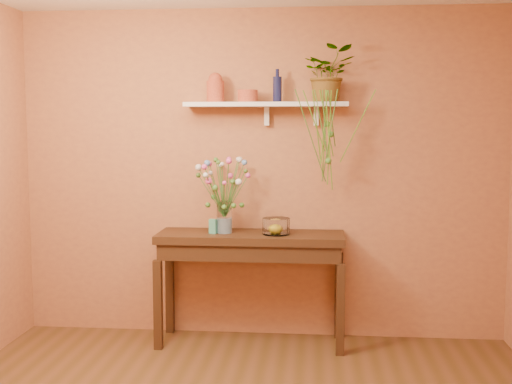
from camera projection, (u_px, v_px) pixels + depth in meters
The scene contains 13 objects.
room at pixel (229, 204), 3.36m from camera, with size 4.04×4.04×2.70m.
sideboard at pixel (251, 249), 5.15m from camera, with size 1.48×0.48×0.90m.
wall_shelf at pixel (267, 105), 5.15m from camera, with size 1.30×0.24×0.19m.
terracotta_jug at pixel (215, 88), 5.15m from camera, with size 0.18×0.18×0.23m.
terracotta_pot at pixel (248, 96), 5.14m from camera, with size 0.16×0.16×0.10m, color #BF5535.
blue_bottle at pixel (277, 89), 5.13m from camera, with size 0.09×0.09×0.26m.
spider_plant at pixel (328, 74), 5.07m from camera, with size 0.39×0.34×0.44m, color #447929.
plant_fronds at pixel (327, 138), 4.96m from camera, with size 0.60×0.33×0.77m.
glass_vase at pixel (224, 219), 5.14m from camera, with size 0.12×0.12×0.25m.
bouquet at pixel (222, 179), 5.10m from camera, with size 0.44×0.47×0.47m.
glass_bowl at pixel (276, 227), 5.08m from camera, with size 0.22×0.22×0.13m.
lemon at pixel (276, 229), 5.08m from camera, with size 0.08×0.08×0.08m, color yellow.
carton at pixel (213, 226), 5.12m from camera, with size 0.06×0.04×0.11m, color teal.
Camera 1 is at (0.45, -3.31, 1.76)m, focal length 45.34 mm.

